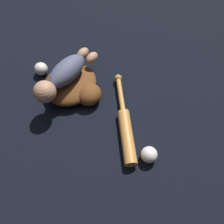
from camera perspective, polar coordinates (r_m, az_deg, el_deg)
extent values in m
plane|color=black|center=(1.23, -10.55, 7.89)|extent=(6.00, 6.00, 0.00)
ellipsoid|color=brown|center=(1.15, -10.84, 7.25)|extent=(0.32, 0.30, 0.09)
ellipsoid|color=brown|center=(1.10, -5.94, 4.54)|extent=(0.14, 0.14, 0.09)
ellipsoid|color=#4C516B|center=(1.08, -11.66, 10.49)|extent=(0.24, 0.14, 0.10)
sphere|color=tan|center=(1.02, -17.13, 5.06)|extent=(0.10, 0.10, 0.10)
ellipsoid|color=tan|center=(1.16, -5.24, 13.93)|extent=(0.08, 0.06, 0.05)
ellipsoid|color=tan|center=(1.19, -7.61, 14.96)|extent=(0.08, 0.06, 0.05)
cylinder|color=#C6843D|center=(0.99, 3.92, -6.44)|extent=(0.22, 0.24, 0.06)
cylinder|color=#C6843D|center=(1.11, 2.25, 4.64)|extent=(0.16, 0.18, 0.03)
sphere|color=#A97034|center=(1.18, 1.62, 8.80)|extent=(0.04, 0.04, 0.04)
sphere|color=white|center=(0.96, 9.67, -10.92)|extent=(0.07, 0.07, 0.07)
sphere|color=white|center=(1.28, -18.04, 10.65)|extent=(0.07, 0.07, 0.07)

